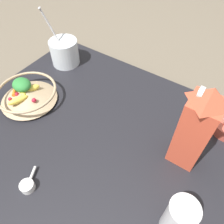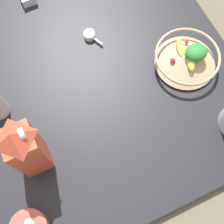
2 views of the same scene
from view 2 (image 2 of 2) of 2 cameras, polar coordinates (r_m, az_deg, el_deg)
The scene contains 5 objects.
ground_plane at distance 1.16m, azimuth -4.61°, elevation 5.45°, with size 6.00×6.00×0.00m, color #665B4C.
countertop at distance 1.15m, azimuth -4.67°, elevation 5.82°, with size 1.07×1.07×0.03m.
fruit_bowl at distance 1.15m, azimuth 13.59°, elevation 9.55°, with size 0.23×0.23×0.09m.
milk_carton at distance 0.91m, azimuth -15.41°, elevation -6.59°, with size 0.09×0.09×0.31m.
measuring_scoop at distance 1.21m, azimuth -4.08°, elevation 13.80°, with size 0.08×0.05×0.02m.
Camera 2 is at (-0.49, 0.13, 1.04)m, focal length 50.00 mm.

